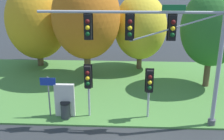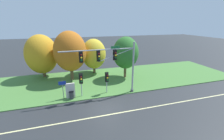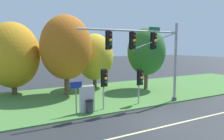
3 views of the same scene
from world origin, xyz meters
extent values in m
plane|color=#282B2D|center=(0.00, 0.00, 0.00)|extent=(160.00, 160.00, 0.00)
cube|color=beige|center=(0.00, -1.20, 0.00)|extent=(36.00, 0.16, 0.01)
cube|color=#477A38|center=(0.00, 8.25, 0.05)|extent=(48.00, 11.50, 0.10)
cylinder|color=#9EA0A5|center=(4.26, 2.90, 3.45)|extent=(0.22, 0.22, 6.69)
cylinder|color=#4C4C51|center=(4.26, 2.90, 0.25)|extent=(0.40, 0.40, 0.30)
cylinder|color=#9EA0A5|center=(-0.18, 2.90, 6.00)|extent=(8.90, 0.14, 0.14)
cylinder|color=#9EA0A5|center=(2.04, 2.90, 5.30)|extent=(4.47, 0.08, 1.48)
cube|color=black|center=(1.84, 2.90, 5.27)|extent=(0.34, 0.28, 1.22)
cube|color=black|center=(1.84, 3.06, 5.27)|extent=(0.46, 0.04, 1.34)
sphere|color=#4C0C0C|center=(1.84, 2.72, 5.57)|extent=(0.22, 0.22, 0.22)
sphere|color=yellow|center=(1.84, 2.72, 5.27)|extent=(0.22, 0.22, 0.22)
sphere|color=#0C4219|center=(1.84, 2.72, 4.97)|extent=(0.22, 0.22, 0.22)
cube|color=black|center=(-0.18, 2.90, 5.27)|extent=(0.34, 0.28, 1.22)
cube|color=black|center=(-0.18, 3.06, 5.27)|extent=(0.46, 0.04, 1.34)
sphere|color=#4C0C0C|center=(-0.18, 2.72, 5.57)|extent=(0.22, 0.22, 0.22)
sphere|color=yellow|center=(-0.18, 2.72, 5.27)|extent=(0.22, 0.22, 0.22)
sphere|color=#0C4219|center=(-0.18, 2.72, 4.97)|extent=(0.22, 0.22, 0.22)
cube|color=black|center=(-2.21, 2.90, 5.27)|extent=(0.34, 0.28, 1.22)
cube|color=black|center=(-2.21, 3.06, 5.27)|extent=(0.46, 0.04, 1.34)
sphere|color=#4C0C0C|center=(-2.21, 2.72, 5.57)|extent=(0.22, 0.22, 0.22)
sphere|color=yellow|center=(-2.21, 2.72, 5.27)|extent=(0.22, 0.22, 0.22)
sphere|color=#0C4219|center=(-2.21, 2.72, 4.97)|extent=(0.22, 0.22, 0.22)
cube|color=#196B33|center=(1.84, 2.85, 6.22)|extent=(1.10, 0.04, 0.28)
cylinder|color=#9EA0A5|center=(-2.35, 3.57, 1.58)|extent=(0.12, 0.12, 2.96)
cube|color=black|center=(-2.35, 3.37, 2.50)|extent=(0.34, 0.28, 1.22)
cube|color=black|center=(-2.35, 3.53, 2.50)|extent=(0.46, 0.04, 1.34)
sphere|color=#4C0C0C|center=(-2.35, 3.20, 2.80)|extent=(0.22, 0.22, 0.22)
sphere|color=yellow|center=(-2.35, 3.20, 2.50)|extent=(0.22, 0.22, 0.22)
sphere|color=#0C4219|center=(-2.35, 3.20, 2.20)|extent=(0.22, 0.22, 0.22)
cylinder|color=#9EA0A5|center=(0.93, 3.59, 1.49)|extent=(0.12, 0.12, 2.77)
cube|color=black|center=(0.93, 3.39, 2.31)|extent=(0.34, 0.28, 1.22)
cube|color=black|center=(0.93, 3.55, 2.31)|extent=(0.46, 0.04, 1.34)
sphere|color=#4C0C0C|center=(0.93, 3.22, 2.61)|extent=(0.22, 0.22, 0.22)
sphere|color=yellow|center=(0.93, 3.22, 2.31)|extent=(0.22, 0.22, 0.22)
sphere|color=#0C4219|center=(0.93, 3.22, 2.01)|extent=(0.22, 0.22, 0.22)
cylinder|color=slate|center=(-4.56, 3.46, 1.27)|extent=(0.08, 0.08, 2.34)
cube|color=#193399|center=(-4.56, 3.43, 2.17)|extent=(0.86, 0.03, 0.44)
cylinder|color=brown|center=(-7.75, 12.50, 1.34)|extent=(0.51, 0.51, 2.48)
ellipsoid|color=#C68C1E|center=(-7.75, 12.50, 3.99)|extent=(5.14, 5.14, 6.43)
cylinder|color=brown|center=(-3.25, 9.73, 1.74)|extent=(0.50, 0.50, 3.28)
ellipsoid|color=#B76019|center=(-3.25, 9.73, 4.75)|extent=(4.96, 4.96, 6.20)
cylinder|color=brown|center=(0.80, 12.05, 1.28)|extent=(0.43, 0.43, 2.36)
ellipsoid|color=gold|center=(0.80, 12.05, 3.63)|extent=(4.25, 4.25, 5.32)
cylinder|color=brown|center=(5.39, 8.39, 1.61)|extent=(0.42, 0.42, 3.02)
ellipsoid|color=#2D6B28|center=(5.39, 8.39, 4.27)|extent=(4.18, 4.18, 5.22)
cube|color=beige|center=(-3.71, 3.52, 1.05)|extent=(1.10, 0.24, 1.90)
cube|color=#4C4C51|center=(-4.11, 3.52, 0.15)|extent=(0.10, 0.20, 0.10)
cube|color=#4C4C51|center=(-3.31, 3.52, 0.15)|extent=(0.10, 0.20, 0.10)
cylinder|color=#38383D|center=(-3.64, 3.25, 0.53)|extent=(0.52, 0.52, 0.85)
cylinder|color=black|center=(-3.64, 3.25, 0.99)|extent=(0.56, 0.56, 0.08)
camera|label=1|loc=(-0.38, -10.52, 7.76)|focal=45.00mm
camera|label=2|loc=(-3.61, -13.92, 9.14)|focal=24.00mm
camera|label=3|loc=(-9.62, -10.84, 4.86)|focal=35.00mm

